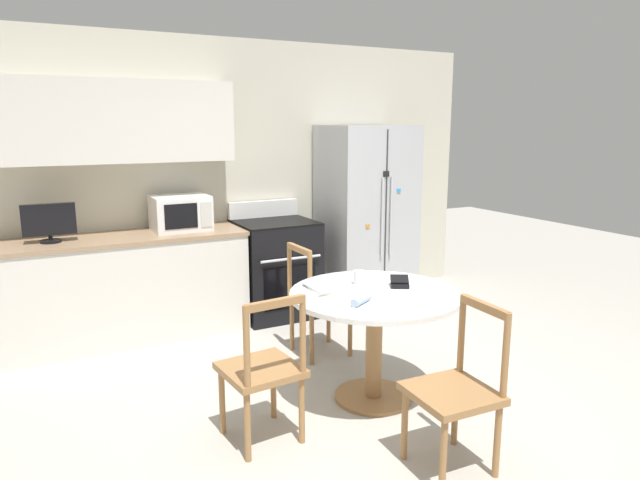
{
  "coord_description": "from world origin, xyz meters",
  "views": [
    {
      "loc": [
        -1.84,
        -2.62,
        1.82
      ],
      "look_at": [
        0.14,
        1.15,
        0.95
      ],
      "focal_mm": 32.0,
      "sensor_mm": 36.0,
      "label": 1
    }
  ],
  "objects_px": {
    "microwave": "(180,213)",
    "candle_glass": "(359,278)",
    "refrigerator": "(366,216)",
    "oven_range": "(276,268)",
    "dining_chair_left": "(263,371)",
    "dining_chair_near": "(456,391)",
    "dining_chair_far": "(317,302)",
    "wallet": "(400,283)",
    "countertop_tv": "(49,222)"
  },
  "relations": [
    {
      "from": "oven_range",
      "to": "dining_chair_near",
      "type": "bearing_deg",
      "value": -93.18
    },
    {
      "from": "countertop_tv",
      "to": "candle_glass",
      "type": "xyz_separation_m",
      "value": [
        1.81,
        -1.7,
        -0.28
      ]
    },
    {
      "from": "dining_chair_near",
      "to": "candle_glass",
      "type": "relative_size",
      "value": 9.58
    },
    {
      "from": "refrigerator",
      "to": "countertop_tv",
      "type": "xyz_separation_m",
      "value": [
        -2.91,
        0.05,
        0.16
      ]
    },
    {
      "from": "dining_chair_left",
      "to": "dining_chair_far",
      "type": "distance_m",
      "value": 1.32
    },
    {
      "from": "oven_range",
      "to": "microwave",
      "type": "relative_size",
      "value": 2.23
    },
    {
      "from": "countertop_tv",
      "to": "dining_chair_near",
      "type": "bearing_deg",
      "value": -57.36
    },
    {
      "from": "dining_chair_near",
      "to": "wallet",
      "type": "distance_m",
      "value": 0.98
    },
    {
      "from": "refrigerator",
      "to": "microwave",
      "type": "distance_m",
      "value": 1.86
    },
    {
      "from": "candle_glass",
      "to": "wallet",
      "type": "xyz_separation_m",
      "value": [
        0.21,
        -0.18,
        -0.01
      ]
    },
    {
      "from": "refrigerator",
      "to": "wallet",
      "type": "distance_m",
      "value": 2.03
    },
    {
      "from": "microwave",
      "to": "refrigerator",
      "type": "bearing_deg",
      "value": -3.61
    },
    {
      "from": "dining_chair_far",
      "to": "wallet",
      "type": "height_order",
      "value": "dining_chair_far"
    },
    {
      "from": "wallet",
      "to": "dining_chair_near",
      "type": "bearing_deg",
      "value": -106.17
    },
    {
      "from": "dining_chair_left",
      "to": "wallet",
      "type": "relative_size",
      "value": 5.3
    },
    {
      "from": "dining_chair_near",
      "to": "dining_chair_far",
      "type": "distance_m",
      "value": 1.71
    },
    {
      "from": "refrigerator",
      "to": "dining_chair_left",
      "type": "relative_size",
      "value": 2.0
    },
    {
      "from": "dining_chair_left",
      "to": "wallet",
      "type": "xyz_separation_m",
      "value": [
        1.06,
        0.17,
        0.34
      ]
    },
    {
      "from": "countertop_tv",
      "to": "wallet",
      "type": "bearing_deg",
      "value": -42.77
    },
    {
      "from": "microwave",
      "to": "candle_glass",
      "type": "bearing_deg",
      "value": -66.68
    },
    {
      "from": "refrigerator",
      "to": "dining_chair_near",
      "type": "xyz_separation_m",
      "value": [
        -1.14,
        -2.71,
        -0.47
      ]
    },
    {
      "from": "countertop_tv",
      "to": "dining_chair_left",
      "type": "xyz_separation_m",
      "value": [
        0.96,
        -2.05,
        -0.63
      ]
    },
    {
      "from": "dining_chair_far",
      "to": "wallet",
      "type": "xyz_separation_m",
      "value": [
        0.2,
        -0.82,
        0.34
      ]
    },
    {
      "from": "refrigerator",
      "to": "countertop_tv",
      "type": "relative_size",
      "value": 4.59
    },
    {
      "from": "dining_chair_far",
      "to": "candle_glass",
      "type": "height_order",
      "value": "dining_chair_far"
    },
    {
      "from": "refrigerator",
      "to": "microwave",
      "type": "bearing_deg",
      "value": 176.39
    },
    {
      "from": "refrigerator",
      "to": "oven_range",
      "type": "xyz_separation_m",
      "value": [
        -0.98,
        0.04,
        -0.43
      ]
    },
    {
      "from": "microwave",
      "to": "candle_glass",
      "type": "xyz_separation_m",
      "value": [
        0.76,
        -1.77,
        -0.26
      ]
    },
    {
      "from": "candle_glass",
      "to": "wallet",
      "type": "bearing_deg",
      "value": -40.21
    },
    {
      "from": "refrigerator",
      "to": "dining_chair_far",
      "type": "relative_size",
      "value": 2.0
    },
    {
      "from": "oven_range",
      "to": "microwave",
      "type": "height_order",
      "value": "microwave"
    },
    {
      "from": "oven_range",
      "to": "dining_chair_near",
      "type": "relative_size",
      "value": 1.2
    },
    {
      "from": "countertop_tv",
      "to": "candle_glass",
      "type": "relative_size",
      "value": 4.18
    },
    {
      "from": "dining_chair_left",
      "to": "dining_chair_far",
      "type": "relative_size",
      "value": 1.0
    },
    {
      "from": "dining_chair_far",
      "to": "candle_glass",
      "type": "relative_size",
      "value": 9.58
    },
    {
      "from": "oven_range",
      "to": "dining_chair_far",
      "type": "distance_m",
      "value": 1.05
    },
    {
      "from": "dining_chair_left",
      "to": "candle_glass",
      "type": "bearing_deg",
      "value": 17.17
    },
    {
      "from": "dining_chair_near",
      "to": "wallet",
      "type": "xyz_separation_m",
      "value": [
        0.26,
        0.89,
        0.34
      ]
    },
    {
      "from": "countertop_tv",
      "to": "candle_glass",
      "type": "bearing_deg",
      "value": -43.06
    },
    {
      "from": "oven_range",
      "to": "countertop_tv",
      "type": "xyz_separation_m",
      "value": [
        -1.92,
        0.01,
        0.6
      ]
    },
    {
      "from": "oven_range",
      "to": "countertop_tv",
      "type": "relative_size",
      "value": 2.74
    },
    {
      "from": "dining_chair_far",
      "to": "wallet",
      "type": "relative_size",
      "value": 5.3
    },
    {
      "from": "oven_range",
      "to": "dining_chair_near",
      "type": "height_order",
      "value": "oven_range"
    },
    {
      "from": "oven_range",
      "to": "countertop_tv",
      "type": "distance_m",
      "value": 2.01
    },
    {
      "from": "countertop_tv",
      "to": "candle_glass",
      "type": "distance_m",
      "value": 2.5
    },
    {
      "from": "microwave",
      "to": "candle_glass",
      "type": "relative_size",
      "value": 5.14
    },
    {
      "from": "refrigerator",
      "to": "countertop_tv",
      "type": "bearing_deg",
      "value": 179.08
    },
    {
      "from": "countertop_tv",
      "to": "dining_chair_near",
      "type": "relative_size",
      "value": 0.44
    },
    {
      "from": "microwave",
      "to": "wallet",
      "type": "height_order",
      "value": "microwave"
    },
    {
      "from": "microwave",
      "to": "countertop_tv",
      "type": "bearing_deg",
      "value": -176.2
    }
  ]
}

